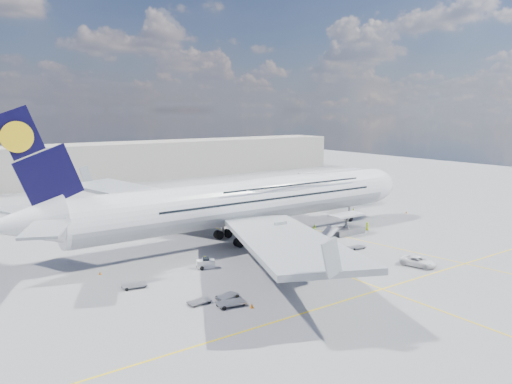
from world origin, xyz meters
TOP-DOWN VIEW (x-y plane):
  - ground at (0.00, 0.00)m, footprint 300.00×300.00m
  - taxi_line_main at (0.00, 0.00)m, footprint 0.25×220.00m
  - taxi_line_cross at (0.00, -20.00)m, footprint 120.00×0.25m
  - taxi_line_diag at (14.00, 10.00)m, footprint 14.16×99.06m
  - airliner at (0.26, 10.00)m, footprint 77.26×79.15m
  - jet_bridge at (29.81, 20.94)m, footprint 18.80×12.10m
  - cargo_loader at (16.82, 2.89)m, footprint 8.53×3.20m
  - terminal at (0.00, 95.00)m, footprint 180.00×16.00m
  - tree_line at (40.00, 140.00)m, footprint 160.00×6.00m
  - dolly_row_a at (-21.14, -10.92)m, footprint 2.74×1.58m
  - dolly_row_b at (-18.44, -13.55)m, footprint 3.57×2.36m
  - dolly_row_c at (-17.61, -11.41)m, footprint 3.07×2.22m
  - dolly_back at (-25.29, -1.45)m, footprint 3.23×2.10m
  - dolly_nose_far at (11.07, -5.27)m, footprint 3.00×1.98m
  - dolly_nose_near at (-0.68, -5.36)m, footprint 3.77×2.99m
  - baggage_tug at (-13.91, 0.19)m, footprint 2.77×2.07m
  - catering_truck_inner at (-6.77, 31.75)m, footprint 7.70×3.37m
  - catering_truck_outer at (-22.44, 47.21)m, footprint 6.01×3.18m
  - service_van at (11.54, -16.78)m, footprint 3.63×5.55m
  - crew_nose at (28.42, 12.00)m, footprint 0.77×0.57m
  - crew_loader at (12.93, 6.96)m, footprint 0.92×0.90m
  - crew_wing at (-13.68, 0.88)m, footprint 0.81×1.02m
  - crew_van at (22.02, 2.41)m, footprint 0.79×0.93m
  - crew_tug at (1.32, -10.25)m, footprint 1.34×0.96m
  - cone_nose at (41.05, 8.32)m, footprint 0.40×0.40m
  - cone_wing_left_inner at (-2.71, 31.28)m, footprint 0.49×0.49m
  - cone_wing_left_outer at (-14.78, 33.37)m, footprint 0.47×0.47m
  - cone_wing_right_inner at (-7.30, -7.02)m, footprint 0.47×0.47m
  - cone_wing_right_outer at (-16.87, -15.48)m, footprint 0.44×0.44m
  - cone_tail at (-27.11, 6.15)m, footprint 0.39×0.39m

SIDE VIEW (x-z plane):
  - ground at x=0.00m, z-range 0.00..0.00m
  - taxi_line_main at x=0.00m, z-range 0.00..0.01m
  - taxi_line_cross at x=0.00m, z-range 0.00..0.01m
  - taxi_line_diag at x=14.00m, z-range 0.00..0.01m
  - cone_tail at x=-27.11m, z-range -0.01..0.49m
  - cone_nose at x=41.05m, z-range -0.01..0.50m
  - cone_wing_right_outer at x=-16.87m, z-range -0.01..0.55m
  - cone_wing_right_inner at x=-7.30m, z-range -0.01..0.58m
  - cone_wing_left_outer at x=-14.78m, z-range -0.01..0.58m
  - dolly_row_a at x=-21.14m, z-range 0.11..0.50m
  - cone_wing_left_inner at x=-2.71m, z-range -0.01..0.61m
  - dolly_row_c at x=-17.61m, z-range 0.11..0.52m
  - dolly_nose_far at x=11.07m, z-range 0.11..0.52m
  - dolly_back at x=-25.29m, z-range 0.12..0.56m
  - dolly_row_b at x=-18.44m, z-range 0.13..0.62m
  - dolly_nose_near at x=-0.68m, z-range 0.13..0.62m
  - baggage_tug at x=-13.91m, z-range -0.09..1.48m
  - service_van at x=11.54m, z-range 0.00..1.42m
  - crew_loader at x=12.93m, z-range 0.00..1.49m
  - crew_van at x=22.02m, z-range 0.00..1.61m
  - crew_wing at x=-13.68m, z-range 0.00..1.62m
  - crew_tug at x=1.32m, z-range 0.00..1.87m
  - crew_nose at x=28.42m, z-range 0.00..1.93m
  - cargo_loader at x=16.82m, z-range -0.59..3.09m
  - catering_truck_outer at x=-22.44m, z-range -0.12..3.29m
  - catering_truck_inner at x=-6.77m, z-range -0.13..4.37m
  - tree_line at x=40.00m, z-range 0.00..8.00m
  - terminal at x=0.00m, z-range 0.00..12.00m
  - jet_bridge at x=29.81m, z-range 2.60..11.10m
  - airliner at x=0.26m, z-range -4.98..18.72m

